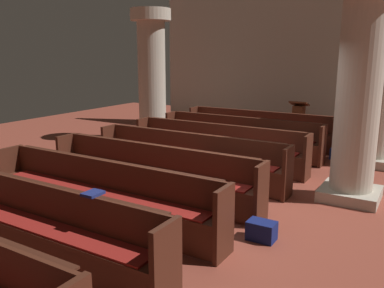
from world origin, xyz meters
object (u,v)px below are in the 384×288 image
Objects in this scene: pew_row_0 at (258,127)px; pew_row_5 at (101,191)px; pew_row_6 at (29,220)px; pillar_far_side at (152,74)px; pillar_aisle_side at (380,80)px; lectern at (298,124)px; pillar_aisle_rear at (359,88)px; pew_row_4 at (151,171)px; kneeler_box_navy at (262,231)px; hymn_book at (93,193)px; pew_row_2 at (217,144)px; kneeler_box_blue at (340,154)px; pew_row_1 at (240,135)px; pew_row_3 at (188,156)px.

pew_row_5 is (0.00, -5.73, 0.00)m from pew_row_0.
pillar_far_side is at bearing 114.27° from pew_row_6.
pillar_far_side is (-5.50, -0.37, 0.00)m from pillar_aisle_side.
pillar_far_side is 4.14m from lectern.
pew_row_0 is 4.25m from pillar_aisle_rear.
pillar_far_side is at bearing 125.99° from pew_row_4.
pew_row_6 is 2.79m from kneeler_box_navy.
pillar_aisle_rear reaches higher than lectern.
pew_row_6 is 1.12× the size of pillar_far_side.
pillar_far_side is at bearing 159.03° from pillar_aisle_rear.
pew_row_0 is 6.75m from hymn_book.
pillar_aisle_side is at bearing -9.37° from pew_row_0.
pillar_far_side is (-2.73, 1.46, 1.32)m from pew_row_2.
pew_row_0 is at bearing 112.45° from kneeler_box_navy.
pew_row_5 is at bearing -134.85° from pillar_aisle_rear.
pew_row_5 is at bearing -162.47° from kneeler_box_navy.
pew_row_6 is at bearing -108.03° from kneeler_box_blue.
pillar_aisle_side is 6.59m from hymn_book.
pew_row_1 and pew_row_5 have the same top height.
hymn_book is at bearing -82.98° from pew_row_0.
kneeler_box_blue is (2.11, 3.04, -0.35)m from pew_row_3.
pew_row_5 is (0.00, -3.44, 0.00)m from pew_row_2.
pew_row_3 reaches higher than kneeler_box_navy.
pew_row_3 is at bearing -124.74° from kneeler_box_blue.
pew_row_2 is at bearing 90.00° from pew_row_6.
pew_row_5 reaches higher than kneeler_box_blue.
pew_row_3 reaches higher than kneeler_box_blue.
pew_row_3 is 1.00× the size of pew_row_5.
kneeler_box_blue is (2.11, 6.48, -0.35)m from pew_row_6.
pillar_aisle_rear is (2.78, -2.94, 1.32)m from pew_row_0.
lectern reaches higher than pew_row_0.
pew_row_5 is 5.74m from kneeler_box_blue.
pew_row_2 and pew_row_6 have the same top height.
pillar_far_side reaches higher than pew_row_5.
pillar_far_side reaches higher than pew_row_6.
pillar_far_side is at bearing 136.27° from pew_row_3.
pew_row_0 is 10.94× the size of kneeler_box_navy.
pew_row_6 is at bearing -125.20° from pillar_aisle_rear.
pew_row_6 is (0.00, -6.88, 0.00)m from pew_row_0.
pillar_far_side is (-2.73, -0.83, 1.32)m from pew_row_0.
pew_row_2 is 4.58m from pew_row_6.
pillar_aisle_rear is (2.78, 2.79, 1.32)m from pew_row_5.
pew_row_4 is at bearing -123.94° from pillar_aisle_side.
kneeler_box_navy is at bearing 51.79° from hymn_book.
kneeler_box_navy is (2.09, -2.78, -0.34)m from pew_row_2.
pillar_far_side is 5.13m from kneeler_box_blue.
pew_row_2 is 3.14m from pillar_aisle_rear.
pillar_far_side reaches higher than hymn_book.
lectern is (0.72, 4.49, -0.01)m from pew_row_3.
pew_row_4 is at bearing -116.73° from kneeler_box_blue.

